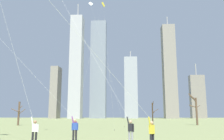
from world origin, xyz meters
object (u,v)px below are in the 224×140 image
Objects in this scene: kite_flyer_foreground_left_green at (115,101)px; distant_kite_drifting_right_white at (95,20)px; distant_kite_low_near_trees_yellow at (105,23)px; bystander_strolling_midfield at (75,129)px; bare_tree_right_of_center at (196,109)px; kite_flyer_midfield_right_teal at (59,108)px; bare_tree_left_of_center at (19,113)px; kite_flyer_midfield_left_blue at (23,89)px; bare_tree_rightmost at (153,113)px; kite_flyer_far_back_orange at (113,86)px.

distant_kite_drifting_right_white reaches higher than kite_flyer_foreground_left_green.
distant_kite_low_near_trees_yellow is at bearing 98.59° from kite_flyer_foreground_left_green.
bare_tree_right_of_center is (18.54, 31.75, 2.34)m from bystander_strolling_midfield.
bystander_strolling_midfield is (2.39, -3.81, -1.71)m from kite_flyer_midfield_right_teal.
kite_flyer_midfield_right_teal is 29.00m from bare_tree_left_of_center.
kite_flyer_midfield_left_blue is at bearing -94.45° from distant_kite_drifting_right_white.
bare_tree_left_of_center is (-17.22, 28.73, 1.53)m from bystander_strolling_midfield.
bare_tree_rightmost is (26.84, 2.02, -0.02)m from bare_tree_left_of_center.
bare_tree_right_of_center is at bearing 64.82° from kite_flyer_foreground_left_green.
kite_flyer_far_back_orange is (0.08, -4.77, 0.56)m from kite_flyer_foreground_left_green.
bare_tree_left_of_center is at bearing 120.76° from kite_flyer_midfield_right_teal.
distant_kite_drifting_right_white is 4.67× the size of bare_tree_rightmost.
kite_flyer_midfield_right_teal is at bearing -120.67° from distant_kite_low_near_trees_yellow.
kite_flyer_midfield_right_teal is 2.54× the size of bare_tree_right_of_center.
kite_flyer_midfield_left_blue is 4.00× the size of bare_tree_left_of_center.
kite_flyer_far_back_orange reaches higher than bare_tree_left_of_center.
distant_kite_low_near_trees_yellow is (3.85, 6.50, 11.11)m from kite_flyer_midfield_right_teal.
kite_flyer_midfield_left_blue is 35.95m from bare_tree_rightmost.
distant_kite_low_near_trees_yellow reaches higher than bystander_strolling_midfield.
kite_flyer_midfield_right_teal reaches higher than bare_tree_rightmost.
distant_kite_low_near_trees_yellow is at bearing -111.74° from bare_tree_rightmost.
kite_flyer_foreground_left_green is 12.15× the size of bystander_strolling_midfield.
bare_tree_left_of_center is (-18.68, 18.42, -11.29)m from distant_kite_low_near_trees_yellow.
bare_tree_right_of_center is (17.08, 21.44, -10.48)m from distant_kite_low_near_trees_yellow.
bare_tree_left_of_center is (-35.77, -3.02, -0.81)m from bare_tree_right_of_center.
kite_flyer_far_back_orange is 7.11m from bystander_strolling_midfield.
distant_kite_low_near_trees_yellow is 28.56m from bare_tree_left_of_center.
kite_flyer_foreground_left_green reaches higher than kite_flyer_midfield_left_blue.
kite_flyer_midfield_right_teal is 29.49m from bare_tree_rightmost.
kite_flyer_midfield_right_teal reaches higher than distant_kite_low_near_trees_yellow.
kite_flyer_midfield_left_blue is 34.61m from bare_tree_left_of_center.
kite_flyer_midfield_right_teal is at bearing -93.83° from distant_kite_drifting_right_white.
kite_flyer_foreground_left_green is 36.15m from bare_tree_right_of_center.
kite_flyer_foreground_left_green reaches higher than bare_tree_rightmost.
distant_kite_low_near_trees_yellow is (4.56, 13.15, 9.96)m from kite_flyer_midfield_left_blue.
kite_flyer_foreground_left_green is 1.20× the size of distant_kite_low_near_trees_yellow.
bystander_strolling_midfield is 32.25m from bare_tree_rightmost.
bystander_strolling_midfield is at bearing -59.05° from bare_tree_left_of_center.
kite_flyer_far_back_orange is at bearing -89.05° from kite_flyer_foreground_left_green.
kite_flyer_midfield_right_teal reaches higher than bare_tree_left_of_center.
bystander_strolling_midfield is 0.34× the size of bare_tree_rightmost.
bare_tree_rightmost reaches higher than bare_tree_left_of_center.
bare_tree_left_of_center is at bearing 124.47° from kite_flyer_foreground_left_green.
kite_flyer_midfield_left_blue is 1.13× the size of kite_flyer_midfield_right_teal.
bare_tree_right_of_center reaches higher than bare_tree_left_of_center.
kite_flyer_midfield_right_teal is 34.92m from bare_tree_right_of_center.
kite_flyer_foreground_left_green reaches higher than kite_flyer_far_back_orange.
kite_flyer_midfield_right_teal is (0.71, 6.66, -1.14)m from kite_flyer_midfield_left_blue.
kite_flyer_midfield_left_blue is 5.09m from bystander_strolling_midfield.
kite_flyer_midfield_left_blue is 40.81m from bare_tree_right_of_center.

